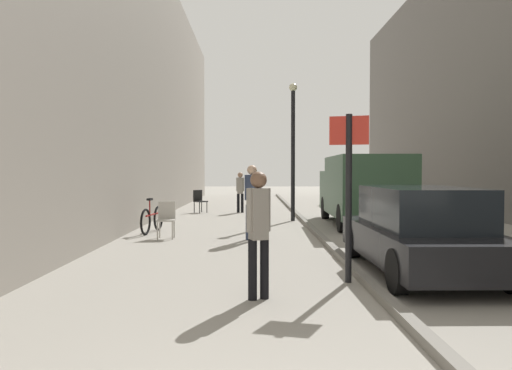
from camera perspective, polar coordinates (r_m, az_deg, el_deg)
ground_plane at (r=13.98m, az=0.22°, el=-5.41°), size 80.00×80.00×0.00m
building_facade_left at (r=15.05m, az=-19.99°, el=13.77°), size 2.90×40.00×9.81m
kerb_strip at (r=14.08m, az=6.69°, el=-5.13°), size 0.16×40.00×0.12m
pedestrian_main_foreground at (r=19.70m, az=-1.91°, el=-0.53°), size 0.33×0.22×1.68m
pedestrian_mid_block at (r=6.36m, az=0.30°, el=-4.92°), size 0.33×0.26×1.72m
pedestrian_far_crossing at (r=11.86m, az=-0.49°, el=-1.42°), size 0.37×0.24×1.88m
delivery_van at (r=15.55m, az=12.70°, el=-0.34°), size 2.25×5.44×2.19m
parked_car at (r=8.55m, az=19.13°, el=-5.21°), size 1.86×4.21×1.45m
street_sign_post at (r=7.43m, az=11.10°, el=0.27°), size 0.59×0.19×2.60m
lamp_post at (r=16.49m, az=4.48°, el=5.13°), size 0.28×0.28×4.76m
bicycle_leaning at (r=13.58m, az=-12.39°, el=-4.04°), size 0.29×1.76×0.98m
cafe_chair_near_window at (r=12.42m, az=-10.74°, el=-3.80°), size 0.46×0.46×0.94m
cafe_chair_by_doorway at (r=19.85m, az=-6.84°, el=-1.75°), size 0.62×0.62×0.94m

